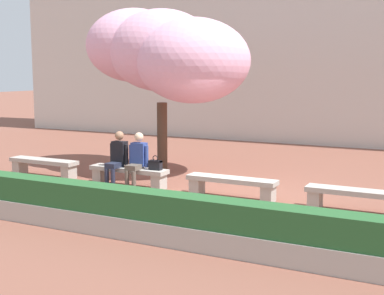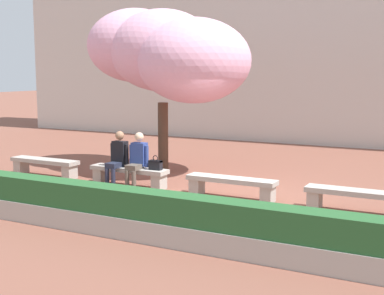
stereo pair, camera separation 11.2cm
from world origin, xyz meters
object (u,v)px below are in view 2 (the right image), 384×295
(cherry_tree_main, at_px, (166,53))
(stone_bench_west_end, at_px, (45,164))
(handbag, at_px, (155,164))
(person_seated_right, at_px, (137,158))
(stone_bench_near_west, at_px, (129,173))
(person_seated_left, at_px, (118,156))
(stone_bench_center, at_px, (231,184))
(stone_bench_near_east, at_px, (358,197))

(cherry_tree_main, bearing_deg, stone_bench_west_end, -138.99)
(handbag, bearing_deg, person_seated_right, -171.14)
(stone_bench_west_end, xyz_separation_m, stone_bench_near_west, (2.62, 0.00, 0.00))
(stone_bench_west_end, relative_size, person_seated_left, 1.54)
(stone_bench_west_end, distance_m, person_seated_right, 2.93)
(stone_bench_center, distance_m, cherry_tree_main, 4.54)
(cherry_tree_main, bearing_deg, person_seated_right, -77.60)
(handbag, bearing_deg, stone_bench_center, -0.49)
(person_seated_left, distance_m, person_seated_right, 0.55)
(stone_bench_center, height_order, handbag, handbag)
(stone_bench_west_end, height_order, stone_bench_near_west, same)
(handbag, bearing_deg, person_seated_left, -176.00)
(stone_bench_near_east, bearing_deg, person_seated_left, -179.44)
(stone_bench_center, height_order, cherry_tree_main, cherry_tree_main)
(person_seated_left, height_order, handbag, person_seated_left)
(person_seated_left, relative_size, handbag, 3.81)
(stone_bench_near_east, bearing_deg, person_seated_right, -179.38)
(stone_bench_west_end, height_order, cherry_tree_main, cherry_tree_main)
(person_seated_left, bearing_deg, cherry_tree_main, 87.98)
(stone_bench_west_end, bearing_deg, person_seated_left, -1.31)
(person_seated_right, distance_m, cherry_tree_main, 3.32)
(stone_bench_near_west, bearing_deg, stone_bench_center, 0.00)
(stone_bench_center, distance_m, stone_bench_near_east, 2.62)
(stone_bench_near_west, relative_size, cherry_tree_main, 0.41)
(cherry_tree_main, bearing_deg, person_seated_left, -92.02)
(handbag, height_order, cherry_tree_main, cherry_tree_main)
(handbag, bearing_deg, cherry_tree_main, 113.82)
(stone_bench_near_east, distance_m, cherry_tree_main, 6.50)
(stone_bench_near_west, relative_size, stone_bench_near_east, 1.00)
(stone_bench_center, height_order, person_seated_left, person_seated_left)
(stone_bench_west_end, distance_m, handbag, 3.36)
(stone_bench_near_west, bearing_deg, handbag, 1.29)
(cherry_tree_main, bearing_deg, stone_bench_near_west, -84.60)
(stone_bench_west_end, xyz_separation_m, stone_bench_near_east, (7.87, 0.00, 0.00))
(stone_bench_center, height_order, stone_bench_near_east, same)
(person_seated_left, bearing_deg, stone_bench_center, 1.06)
(stone_bench_near_west, xyz_separation_m, person_seated_left, (-0.28, -0.05, 0.39))
(person_seated_left, height_order, person_seated_right, same)
(stone_bench_west_end, distance_m, cherry_tree_main, 4.30)
(person_seated_right, bearing_deg, handbag, 8.86)
(person_seated_left, xyz_separation_m, person_seated_right, (0.55, 0.00, 0.00))
(stone_bench_near_west, height_order, cherry_tree_main, cherry_tree_main)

